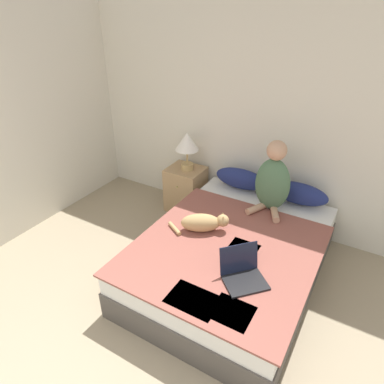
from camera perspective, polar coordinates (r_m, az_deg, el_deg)
name	(u,v)px	position (r m, az deg, el deg)	size (l,w,h in m)	color
wall_back	(270,121)	(3.90, 12.89, 11.53)	(5.61, 0.05, 2.55)	beige
bed	(233,257)	(3.42, 6.81, -10.73)	(1.56, 2.11, 0.48)	#4C4742
pillow_near	(241,179)	(4.03, 8.10, 2.22)	(0.62, 0.23, 0.23)	navy
pillow_far	(299,193)	(3.87, 17.41, -0.23)	(0.62, 0.23, 0.23)	navy
person_sitting	(273,181)	(3.58, 13.30, 1.83)	(0.37, 0.36, 0.76)	#476B4C
cat_tabby	(203,222)	(3.27, 1.89, -5.10)	(0.56, 0.36, 0.19)	tan
laptop_open	(243,274)	(2.81, 8.49, -13.33)	(0.44, 0.44, 0.26)	black
nightstand	(186,189)	(4.41, -1.06, 0.50)	(0.44, 0.42, 0.58)	tan
table_lamp	(187,144)	(4.13, -0.82, 8.07)	(0.29, 0.29, 0.48)	tan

